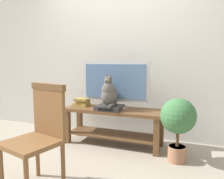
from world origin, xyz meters
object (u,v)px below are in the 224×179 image
at_px(media_box, 109,107).
at_px(book_stack, 82,102).
at_px(tv, 115,83).
at_px(wooden_chair, 40,130).
at_px(tv_stand, 113,119).
at_px(potted_plant, 178,120).
at_px(cat, 109,93).

height_order(media_box, book_stack, book_stack).
xyz_separation_m(tv, wooden_chair, (-0.25, -1.31, -0.32)).
xyz_separation_m(tv, book_stack, (-0.51, -0.02, -0.30)).
height_order(tv_stand, media_box, media_box).
bearing_deg(potted_plant, tv, 160.61).
bearing_deg(tv, wooden_chair, -100.71).
relative_size(media_box, cat, 0.79).
bearing_deg(cat, potted_plant, -9.85).
bearing_deg(media_box, potted_plant, -10.64).
bearing_deg(tv, tv_stand, -90.02).
distance_m(wooden_chair, book_stack, 1.31).
bearing_deg(tv_stand, cat, -106.85).
bearing_deg(tv_stand, wooden_chair, -101.27).
xyz_separation_m(tv_stand, wooden_chair, (-0.25, -1.24, 0.19)).
relative_size(tv_stand, wooden_chair, 1.43).
height_order(media_box, potted_plant, potted_plant).
distance_m(tv_stand, media_box, 0.20).
bearing_deg(wooden_chair, media_box, 79.34).
distance_m(tv, wooden_chair, 1.37).
relative_size(tv_stand, tv, 1.42).
height_order(cat, book_stack, cat).
relative_size(media_box, book_stack, 1.39).
bearing_deg(potted_plant, book_stack, 168.40).
height_order(cat, potted_plant, cat).
relative_size(cat, wooden_chair, 0.46).
height_order(tv_stand, tv, tv).
distance_m(media_box, potted_plant, 0.93).
xyz_separation_m(wooden_chair, potted_plant, (1.14, 0.99, -0.05)).
height_order(book_stack, potted_plant, potted_plant).
bearing_deg(book_stack, potted_plant, -11.60).
distance_m(book_stack, potted_plant, 1.43).
height_order(tv, wooden_chair, tv).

